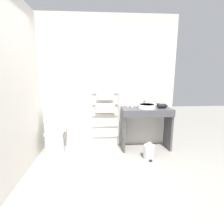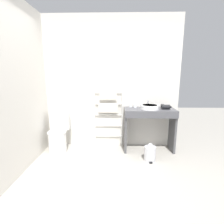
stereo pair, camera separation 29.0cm
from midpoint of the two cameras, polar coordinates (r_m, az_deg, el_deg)
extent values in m
plane|color=#A8A399|center=(2.56, 1.13, -24.21)|extent=(12.00, 12.00, 0.00)
cube|color=silver|center=(3.67, 1.42, 9.28)|extent=(2.86, 0.12, 2.66)
cube|color=silver|center=(3.15, -24.60, 7.71)|extent=(0.12, 2.29, 2.66)
cylinder|color=white|center=(3.62, -15.18, -9.59)|extent=(0.34, 0.34, 0.40)
cylinder|color=white|center=(3.55, -15.37, -6.44)|extent=(0.36, 0.36, 0.02)
cube|color=white|center=(3.72, -14.47, -3.02)|extent=(0.37, 0.16, 0.33)
cylinder|color=silver|center=(3.68, -14.62, -0.42)|extent=(0.05, 0.05, 0.01)
cylinder|color=white|center=(3.70, -3.44, -2.08)|extent=(0.02, 0.02, 1.21)
cylinder|color=white|center=(3.70, 5.56, -2.13)|extent=(0.02, 0.02, 1.21)
cylinder|color=white|center=(3.80, 1.03, -7.78)|extent=(0.58, 0.02, 0.02)
cylinder|color=white|center=(3.73, 1.05, -4.37)|extent=(0.58, 0.02, 0.02)
cylinder|color=white|center=(3.67, 1.06, -0.83)|extent=(0.58, 0.02, 0.02)
cylinder|color=white|center=(3.62, 1.08, 2.81)|extent=(0.58, 0.02, 0.02)
cylinder|color=white|center=(3.59, 1.09, 6.53)|extent=(0.58, 0.02, 0.02)
cube|color=silver|center=(3.57, 1.08, 5.35)|extent=(0.35, 0.04, 0.16)
cube|color=silver|center=(3.61, 1.07, 1.35)|extent=(0.40, 0.04, 0.20)
cube|color=#4C4C51|center=(3.52, 14.56, 0.70)|extent=(0.98, 0.47, 0.03)
cube|color=#4C4C51|center=(3.33, 15.34, -1.21)|extent=(0.98, 0.02, 0.10)
cube|color=#4C4C4F|center=(3.56, 6.73, -6.01)|extent=(0.04, 0.40, 0.82)
cube|color=#4C4C4F|center=(3.76, 21.26, -5.77)|extent=(0.04, 0.40, 0.82)
cylinder|color=white|center=(3.49, 14.57, 1.57)|extent=(0.36, 0.36, 0.08)
cylinder|color=silver|center=(3.48, 14.60, 2.17)|extent=(0.29, 0.29, 0.01)
cylinder|color=silver|center=(3.68, 13.89, 2.68)|extent=(0.02, 0.02, 0.15)
cylinder|color=silver|center=(3.63, 14.08, 3.54)|extent=(0.02, 0.09, 0.02)
cylinder|color=white|center=(3.61, 8.35, 2.26)|extent=(0.06, 0.06, 0.09)
cylinder|color=white|center=(3.58, 9.88, 2.11)|extent=(0.06, 0.06, 0.09)
cylinder|color=black|center=(3.56, 19.38, 1.53)|extent=(0.15, 0.09, 0.09)
cone|color=black|center=(3.59, 20.88, 1.51)|extent=(0.05, 0.08, 0.08)
cube|color=black|center=(3.64, 18.45, 1.83)|extent=(0.05, 0.11, 0.06)
cylinder|color=silver|center=(3.31, 14.83, -13.01)|extent=(0.21, 0.21, 0.26)
sphere|color=silver|center=(3.25, 14.97, -10.63)|extent=(0.09, 0.09, 0.09)
cube|color=black|center=(3.26, 15.20, -15.76)|extent=(0.05, 0.04, 0.02)
camera|label=1|loc=(0.15, -87.22, 0.60)|focal=28.00mm
camera|label=2|loc=(0.15, 92.78, -0.60)|focal=28.00mm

